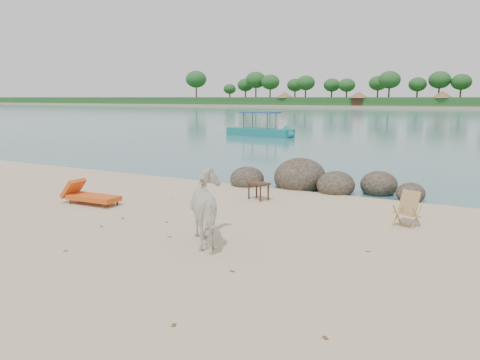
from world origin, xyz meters
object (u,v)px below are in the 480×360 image
object	(u,v)px
lounge_chair	(94,195)
boat_near	(260,116)
cow	(211,209)
boulders	(313,181)
side_table	(258,192)
deck_chair	(407,211)

from	to	relation	value
lounge_chair	boat_near	xyz separation A→B (m)	(-6.90, 24.54, 1.29)
lounge_chair	cow	bearing A→B (deg)	-18.64
cow	boat_near	bearing A→B (deg)	-109.46
boulders	side_table	world-z (taller)	boulders
cow	boulders	bearing A→B (deg)	-131.51
boulders	cow	bearing A→B (deg)	-87.67
lounge_chair	deck_chair	size ratio (longest dim) A/B	2.35
boat_near	boulders	bearing A→B (deg)	-50.61
side_table	lounge_chair	xyz separation A→B (m)	(-3.86, -2.83, 0.03)
cow	deck_chair	bearing A→B (deg)	-179.40
cow	boat_near	world-z (taller)	boat_near
cow	lounge_chair	xyz separation A→B (m)	(-4.87, 1.42, -0.47)
cow	deck_chair	distance (m)	4.76
deck_chair	boat_near	world-z (taller)	boat_near
boulders	lounge_chair	world-z (taller)	boulders
side_table	lounge_chair	bearing A→B (deg)	-122.26
boulders	boat_near	xyz separation A→B (m)	(-11.49, 19.01, 1.33)
boulders	lounge_chair	bearing A→B (deg)	-129.65
boat_near	cow	bearing A→B (deg)	-57.36
boulders	deck_chair	distance (m)	5.16
cow	side_table	xyz separation A→B (m)	(-1.01, 4.25, -0.50)
boulders	side_table	xyz separation A→B (m)	(-0.72, -2.70, 0.02)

